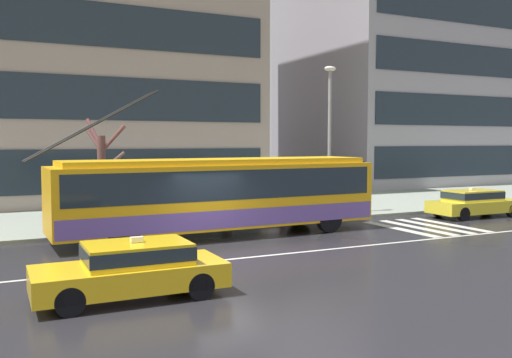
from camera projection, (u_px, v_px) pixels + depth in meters
name	position (u px, v px, depth m)	size (l,w,h in m)	color
ground_plane	(223.00, 251.00, 17.81)	(160.00, 160.00, 0.00)	#27252A
sidewalk_slab	(149.00, 215.00, 26.14)	(80.00, 10.00, 0.14)	gray
crosswalk_stripe_edge_near	(399.00, 229.00, 22.36)	(0.44, 4.40, 0.01)	beige
crosswalk_stripe_inner_a	(417.00, 227.00, 22.75)	(0.44, 4.40, 0.01)	beige
crosswalk_stripe_center	(433.00, 226.00, 23.13)	(0.44, 4.40, 0.01)	beige
crosswalk_stripe_inner_b	(449.00, 224.00, 23.52)	(0.44, 4.40, 0.01)	beige
lane_centre_line	(238.00, 258.00, 16.73)	(72.00, 0.14, 0.01)	silver
trolleybus	(220.00, 194.00, 20.52)	(12.88, 2.89, 5.29)	#F1A814
taxi_ahead_of_bus	(474.00, 202.00, 25.82)	(4.60, 1.83, 1.39)	yellow
taxi_oncoming_near	(133.00, 267.00, 12.49)	(4.25, 1.82, 1.39)	yellow
bus_shelter	(182.00, 179.00, 23.08)	(4.17, 1.61, 2.46)	gray
pedestrian_at_shelter	(281.00, 179.00, 26.01)	(1.53, 1.53, 2.02)	black
pedestrian_approaching_curb	(157.00, 185.00, 23.53)	(1.04, 1.04, 1.96)	navy
pedestrian_walking_past	(223.00, 186.00, 23.28)	(0.98, 0.98, 1.95)	#13212F
pedestrian_waiting_by_pole	(230.00, 182.00, 24.43)	(1.37, 1.37, 1.96)	#54494D
street_lamp	(330.00, 127.00, 25.71)	(0.60, 0.32, 6.88)	gray
street_tree_bare	(102.00, 171.00, 22.64)	(1.66, 1.54, 4.36)	brown
office_tower_corner_right	(415.00, 49.00, 47.66)	(20.96, 14.52, 22.99)	#9B969F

